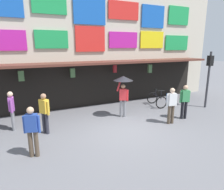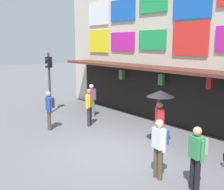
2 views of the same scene
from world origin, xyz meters
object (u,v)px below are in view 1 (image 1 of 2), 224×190
Objects in this scene: traffic_light_far at (209,71)px; pedestrian_in_purple at (12,109)px; pedestrian_in_red at (32,128)px; pedestrian_in_black at (45,111)px; bicycle_parked at (157,100)px; pedestrian_with_umbrella at (123,85)px; pedestrian_in_white at (184,99)px; pedestrian_in_blue at (171,103)px.

traffic_light_far is 10.27m from pedestrian_in_purple.
pedestrian_in_purple is 2.68m from pedestrian_in_red.
pedestrian_in_purple and pedestrian_in_black have the same top height.
pedestrian_in_red is (-9.53, -1.39, -1.16)m from traffic_light_far.
traffic_light_far reaches higher than pedestrian_in_black.
bicycle_parked is 3.10m from pedestrian_with_umbrella.
pedestrian_in_white and pedestrian_in_black have the same top height.
pedestrian_in_red is (-4.39, -2.04, -0.66)m from pedestrian_with_umbrella.
bicycle_parked is at bearing 64.87° from pedestrian_in_blue.
pedestrian_in_purple is 7.84m from pedestrian_in_white.
pedestrian_in_red reaches higher than bicycle_parked.
pedestrian_in_blue is (-3.60, -1.09, -1.16)m from traffic_light_far.
traffic_light_far is 9.03m from pedestrian_in_black.
pedestrian_in_black is at bearing 178.29° from traffic_light_far.
traffic_light_far reaches higher than pedestrian_in_red.
pedestrian_in_white is at bearing 12.42° from pedestrian_in_blue.
traffic_light_far is 2.95m from pedestrian_in_white.
pedestrian_in_red is (0.60, -2.61, 0.04)m from pedestrian_in_purple.
traffic_light_far is 5.21m from pedestrian_with_umbrella.
pedestrian_in_purple is 1.00× the size of pedestrian_in_blue.
pedestrian_in_red and pedestrian_in_black have the same top height.
pedestrian_in_purple is 1.00× the size of pedestrian_in_black.
pedestrian_in_white reaches higher than bicycle_parked.
bicycle_parked is 0.75× the size of pedestrian_in_black.
bicycle_parked is 0.75× the size of pedestrian_in_white.
pedestrian_in_black is (-8.94, 0.27, -1.19)m from traffic_light_far.
pedestrian_in_blue is at bearing -14.20° from pedestrian_in_black.
pedestrian_in_white and pedestrian_in_red have the same top height.
pedestrian_with_umbrella reaches higher than pedestrian_in_black.
pedestrian_in_black is (-5.35, 1.35, -0.04)m from pedestrian_in_blue.
pedestrian_with_umbrella is (-5.14, 0.65, -0.50)m from traffic_light_far.
pedestrian_in_white is 6.98m from pedestrian_in_red.
pedestrian_in_purple reaches higher than bicycle_parked.
bicycle_parked is at bearing 10.11° from pedestrian_in_black.
traffic_light_far is at bearing -30.59° from bicycle_parked.
pedestrian_in_purple is at bearing 141.20° from pedestrian_in_black.
pedestrian_in_purple is 0.81× the size of pedestrian_with_umbrella.
pedestrian_in_blue is at bearing -48.40° from pedestrian_with_umbrella.
bicycle_parked is (-2.42, 1.43, -1.75)m from traffic_light_far.
pedestrian_in_purple is at bearing 160.54° from pedestrian_in_blue.
bicycle_parked is 7.74m from pedestrian_in_purple.
pedestrian_with_umbrella is 3.06m from pedestrian_in_white.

